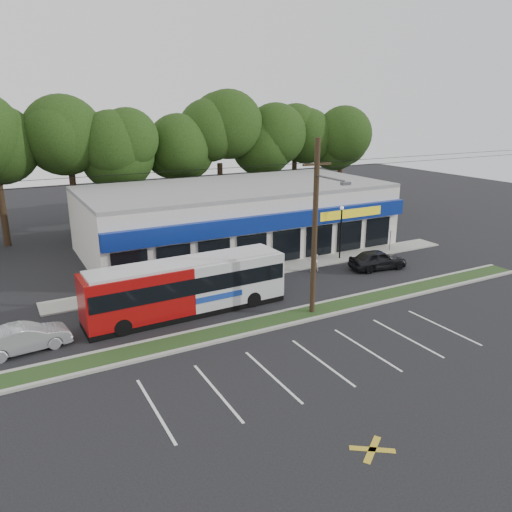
{
  "coord_description": "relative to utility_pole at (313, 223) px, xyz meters",
  "views": [
    {
      "loc": [
        -12.65,
        -21.08,
        11.6
      ],
      "look_at": [
        1.46,
        5.0,
        2.64
      ],
      "focal_mm": 35.0,
      "sensor_mm": 36.0,
      "label": 1
    }
  ],
  "objects": [
    {
      "name": "ground",
      "position": [
        -2.83,
        -0.93,
        -5.41
      ],
      "size": [
        120.0,
        120.0,
        0.0
      ],
      "primitive_type": "plane",
      "color": "black",
      "rests_on": "ground"
    },
    {
      "name": "grass_strip",
      "position": [
        -2.83,
        0.07,
        -5.35
      ],
      "size": [
        40.0,
        1.6,
        0.12
      ],
      "primitive_type": "cube",
      "color": "#243A17",
      "rests_on": "ground"
    },
    {
      "name": "curb_south",
      "position": [
        -2.83,
        -0.78,
        -5.34
      ],
      "size": [
        40.0,
        0.25,
        0.14
      ],
      "primitive_type": "cube",
      "color": "#9E9E93",
      "rests_on": "ground"
    },
    {
      "name": "curb_north",
      "position": [
        -2.83,
        0.92,
        -5.34
      ],
      "size": [
        40.0,
        0.25,
        0.14
      ],
      "primitive_type": "cube",
      "color": "#9E9E93",
      "rests_on": "ground"
    },
    {
      "name": "sidewalk",
      "position": [
        2.17,
        8.07,
        -5.36
      ],
      "size": [
        32.0,
        2.2,
        0.1
      ],
      "primitive_type": "cube",
      "color": "#9E9E93",
      "rests_on": "ground"
    },
    {
      "name": "strip_mall",
      "position": [
        2.67,
        14.99,
        -2.76
      ],
      "size": [
        25.0,
        12.55,
        5.3
      ],
      "color": "beige",
      "rests_on": "ground"
    },
    {
      "name": "utility_pole",
      "position": [
        0.0,
        0.0,
        0.0
      ],
      "size": [
        50.0,
        2.77,
        10.0
      ],
      "color": "black",
      "rests_on": "ground"
    },
    {
      "name": "lamp_post",
      "position": [
        8.17,
        7.87,
        -2.74
      ],
      "size": [
        0.3,
        0.3,
        4.25
      ],
      "color": "black",
      "rests_on": "ground"
    },
    {
      "name": "sign_post",
      "position": [
        13.17,
        7.65,
        -3.86
      ],
      "size": [
        0.45,
        0.1,
        2.23
      ],
      "color": "#59595E",
      "rests_on": "ground"
    },
    {
      "name": "tree_line",
      "position": [
        1.17,
        25.07,
        3.0
      ],
      "size": [
        46.76,
        6.76,
        11.83
      ],
      "color": "black",
      "rests_on": "ground"
    },
    {
      "name": "metrobus",
      "position": [
        -6.16,
        3.57,
        -3.73
      ],
      "size": [
        11.88,
        2.84,
        3.18
      ],
      "rotation": [
        0.0,
        0.0,
        0.03
      ],
      "color": "#960B0B",
      "rests_on": "ground"
    },
    {
      "name": "car_dark",
      "position": [
        9.11,
        4.57,
        -4.68
      ],
      "size": [
        4.52,
        2.32,
        1.47
      ],
      "primitive_type": "imported",
      "rotation": [
        0.0,
        0.0,
        1.43
      ],
      "color": "black",
      "rests_on": "ground"
    },
    {
      "name": "car_silver",
      "position": [
        -14.87,
        2.91,
        -4.72
      ],
      "size": [
        4.32,
        1.92,
        1.38
      ],
      "primitive_type": "imported",
      "rotation": [
        0.0,
        0.0,
        1.68
      ],
      "color": "#94959A",
      "rests_on": "ground"
    },
    {
      "name": "pedestrian_a",
      "position": [
        -0.83,
        7.57,
        -4.56
      ],
      "size": [
        0.74,
        0.69,
        1.71
      ],
      "primitive_type": "imported",
      "rotation": [
        0.0,
        0.0,
        3.75
      ],
      "color": "silver",
      "rests_on": "ground"
    },
    {
      "name": "pedestrian_b",
      "position": [
        4.63,
        6.39,
        -4.55
      ],
      "size": [
        0.97,
        0.84,
        1.73
      ],
      "primitive_type": "imported",
      "rotation": [
        0.0,
        0.0,
        2.89
      ],
      "color": "beige",
      "rests_on": "ground"
    }
  ]
}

